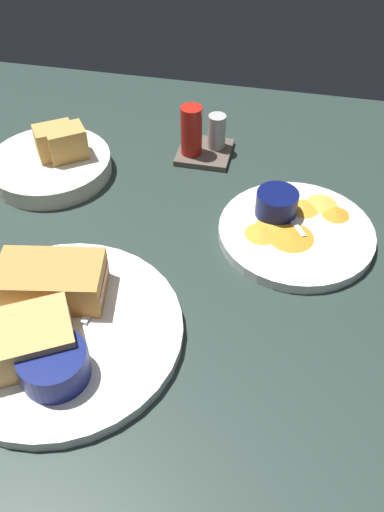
{
  "coord_description": "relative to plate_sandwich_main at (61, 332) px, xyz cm",
  "views": [
    {
      "loc": [
        16.93,
        -49.41,
        53.58
      ],
      "look_at": [
        5.95,
        0.95,
        3.0
      ],
      "focal_mm": 38.17,
      "sensor_mm": 36.0,
      "label": 1
    }
  ],
  "objects": [
    {
      "name": "ramekin_dark_sauce",
      "position": [
        2.23,
        -6.32,
        2.86
      ],
      "size": [
        7.67,
        7.67,
        3.82
      ],
      "color": "navy",
      "rests_on": "plate_sandwich_main"
    },
    {
      "name": "ground_plane",
      "position": [
        7.28,
        13.1,
        -2.3
      ],
      "size": [
        110.0,
        110.0,
        3.0
      ],
      "primitive_type": "cube",
      "color": "#283833"
    },
    {
      "name": "condiment_caddy",
      "position": [
        8.94,
        41.85,
        2.61
      ],
      "size": [
        9.0,
        9.0,
        9.5
      ],
      "color": "brown",
      "rests_on": "ground_plane"
    },
    {
      "name": "ramekin_light_gravy",
      "position": [
        23.1,
        26.91,
        2.82
      ],
      "size": [
        6.14,
        6.14,
        3.75
      ],
      "color": "#0C144C",
      "rests_on": "plate_chips_companion"
    },
    {
      "name": "bread_basket_rear",
      "position": [
        -14.03,
        31.55,
        1.45
      ],
      "size": [
        19.86,
        19.86,
        8.1
      ],
      "color": "silver",
      "rests_on": "ground_plane"
    },
    {
      "name": "sandwich_half_far",
      "position": [
        -2.96,
        -4.82,
        3.2
      ],
      "size": [
        15.06,
        13.14,
        4.8
      ],
      "color": "tan",
      "rests_on": "plate_sandwich_main"
    },
    {
      "name": "plate_sandwich_main",
      "position": [
        0.0,
        0.0,
        0.0
      ],
      "size": [
        29.76,
        29.76,
        1.6
      ],
      "primitive_type": "cylinder",
      "color": "white",
      "rests_on": "ground_plane"
    },
    {
      "name": "sandwich_half_near",
      "position": [
        -2.69,
        4.97,
        3.2
      ],
      "size": [
        14.31,
        9.82,
        4.8
      ],
      "color": "#C68C42",
      "rests_on": "plate_sandwich_main"
    },
    {
      "name": "spoon_by_gravy_ramekin",
      "position": [
        23.81,
        28.11,
        1.16
      ],
      "size": [
        6.69,
        9.04,
        0.8
      ],
      "color": "silver",
      "rests_on": "plate_chips_companion"
    },
    {
      "name": "plate_chips_companion",
      "position": [
        26.47,
        24.1,
        0.0
      ],
      "size": [
        22.47,
        22.47,
        1.6
      ],
      "primitive_type": "cylinder",
      "color": "white",
      "rests_on": "ground_plane"
    },
    {
      "name": "spoon_by_dark_ramekin",
      "position": [
        2.57,
        -0.43,
        1.16
      ],
      "size": [
        2.38,
        9.92,
        0.8
      ],
      "color": "silver",
      "rests_on": "plate_sandwich_main"
    },
    {
      "name": "plantain_chip_scatter",
      "position": [
        26.1,
        25.4,
        1.1
      ],
      "size": [
        15.88,
        16.36,
        0.6
      ],
      "color": "gold",
      "rests_on": "plate_chips_companion"
    }
  ]
}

